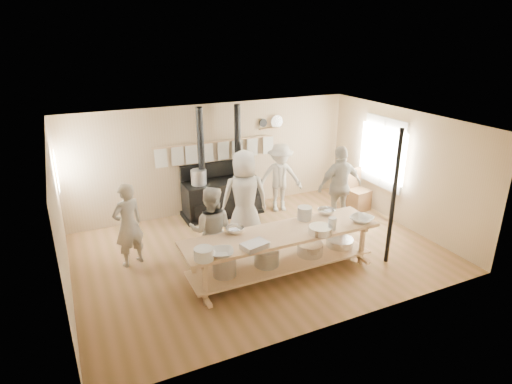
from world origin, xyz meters
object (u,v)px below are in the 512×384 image
Objects in this scene: stove at (221,194)px; cook_right at (340,186)px; prep_table at (281,249)px; cook_by_window at (280,178)px; roasting_pan at (255,246)px; cook_far_left at (128,225)px; cook_center at (245,197)px; cook_left at (211,230)px; chair at (358,198)px.

stove is 1.42× the size of cook_right.
prep_table is 2.14× the size of cook_by_window.
roasting_pan reaches higher than prep_table.
prep_table is 2.22× the size of cook_far_left.
stove is at bearing 78.55° from roasting_pan.
cook_left is at bearing 52.71° from cook_center.
cook_far_left is 0.83× the size of cook_center.
cook_center is 3.30m from chair.
prep_table is 2.85m from cook_far_left.
cook_center reaches higher than chair.
cook_right is 1.25m from chair.
cook_far_left is at bearing 12.82° from cook_center.
cook_center is 2.26m from cook_right.
cook_far_left is 2.53m from roasting_pan.
chair is (4.23, 1.22, -0.52)m from cook_left.
stove reaches higher than roasting_pan.
cook_center is at bearing 179.53° from chair.
roasting_pan is at bearing 110.58° from cook_far_left.
cook_far_left is at bearing -149.47° from cook_by_window.
cook_left is at bearing 15.55° from cook_right.
cook_far_left is 3.83× the size of roasting_pan.
cook_far_left is at bearing 1.51° from cook_right.
cook_left reaches higher than cook_far_left.
cook_far_left is 3.91m from cook_by_window.
cook_right is (2.20, -1.66, 0.40)m from stove.
chair is 2.38× the size of roasting_pan.
stove is 0.72× the size of prep_table.
prep_table is 2.62m from cook_right.
chair is at bearing -147.62° from cook_right.
cook_left is 1.63× the size of chair.
cook_far_left is at bearing 132.56° from roasting_pan.
stove is 2.60m from cook_left.
cook_right reaches higher than cook_by_window.
chair is at bearing -19.76° from stove.
stove is 1.60× the size of cook_far_left.
cook_by_window is (-0.83, 1.27, -0.08)m from cook_right.
roasting_pan is (-0.63, -1.84, -0.08)m from cook_center.
cook_right is at bearing -42.45° from cook_by_window.
stove is at bearing -33.38° from cook_right.
cook_right is at bearing -170.54° from cook_center.
stove is 2.83m from cook_far_left.
stove reaches higher than cook_right.
cook_right is (3.28, 0.69, 0.10)m from cook_left.
cook_by_window is at bearing 150.34° from chair.
stove is at bearing 153.13° from chair.
prep_table is (-0.00, -3.02, -0.00)m from stove.
prep_table is at bearing -90.04° from stove.
prep_table is 1.84× the size of cook_center.
roasting_pan is at bearing -101.45° from stove.
cook_center reaches higher than cook_by_window.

